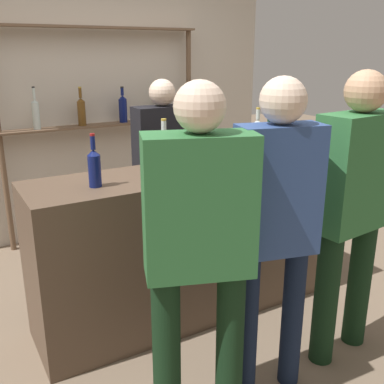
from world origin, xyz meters
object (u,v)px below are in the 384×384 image
Objects in this scene: counter_bottle_3 at (257,136)px; customer_center at (276,218)px; server_behind_counter at (164,163)px; counter_bottle_1 at (94,167)px; counter_bottle_0 at (268,143)px; ice_bucket at (235,147)px; customer_left at (199,240)px; customer_right at (353,200)px; counter_bottle_2 at (164,150)px.

customer_center is (-0.66, -1.01, -0.18)m from counter_bottle_3.
counter_bottle_3 is 0.21× the size of customer_center.
counter_bottle_1 is at bearing -46.59° from server_behind_counter.
counter_bottle_0 is at bearing 32.81° from server_behind_counter.
counter_bottle_1 is 0.87× the size of counter_bottle_3.
ice_bucket is 0.12× the size of customer_center.
customer_left is at bearing 104.15° from customer_center.
customer_left is at bearing -137.51° from counter_bottle_3.
customer_left is 0.44m from customer_center.
server_behind_counter is at bearing 7.97° from customer_center.
counter_bottle_0 is 0.20× the size of server_behind_counter.
counter_bottle_0 is 0.19× the size of customer_right.
counter_bottle_0 is 0.15m from counter_bottle_3.
counter_bottle_3 is at bearing 84.49° from counter_bottle_0.
customer_center reaches higher than counter_bottle_3.
customer_right is (1.22, -0.80, -0.17)m from counter_bottle_1.
counter_bottle_0 is at bearing -95.51° from counter_bottle_3.
customer_center is at bearing 86.84° from customer_right.
counter_bottle_2 is at bearing 1.64° from customer_left.
counter_bottle_1 is 1.05m from customer_center.
counter_bottle_3 is at bearing -27.72° from customer_left.
ice_bucket is (-0.25, 0.06, -0.02)m from counter_bottle_0.
counter_bottle_3 reaches higher than counter_bottle_1.
customer_center is (-0.39, -0.92, -0.15)m from ice_bucket.
customer_center is (0.44, -0.00, 0.02)m from customer_left.
server_behind_counter is at bearing 108.23° from ice_bucket.
customer_left is at bearing -108.14° from counter_bottle_2.
counter_bottle_1 is 0.18× the size of customer_left.
ice_bucket is at bearing -161.44° from counter_bottle_3.
counter_bottle_3 reaches higher than counter_bottle_2.
customer_center reaches higher than counter_bottle_1.
customer_left is 1.00× the size of customer_center.
counter_bottle_1 is 0.54m from counter_bottle_2.
customer_right is at bearing -94.54° from counter_bottle_3.
customer_left is at bearing 85.78° from customer_right.
server_behind_counter is (-0.47, 0.73, -0.24)m from counter_bottle_0.
counter_bottle_0 is 0.77m from counter_bottle_2.
server_behind_counter is (-0.48, 0.58, -0.26)m from counter_bottle_3.
customer_left is (-0.32, -0.97, -0.20)m from counter_bottle_2.
counter_bottle_1 is 0.92× the size of counter_bottle_2.
server_behind_counter reaches higher than counter_bottle_1.
counter_bottle_3 is at bearing -18.91° from customer_center.
counter_bottle_0 is 0.85m from customer_right.
counter_bottle_3 is 0.21× the size of customer_right.
counter_bottle_1 is 1.14m from server_behind_counter.
ice_bucket is 1.25m from customer_left.
ice_bucket is (1.03, 0.10, -0.01)m from counter_bottle_1.
customer_left is at bearing -21.03° from server_behind_counter.
customer_center is at bearing -82.85° from counter_bottle_2.
counter_bottle_2 reaches higher than counter_bottle_1.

